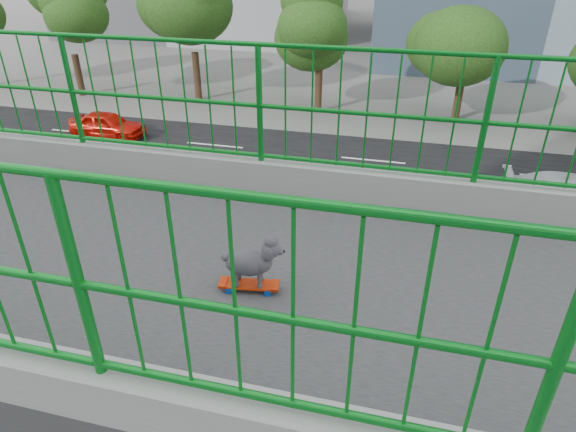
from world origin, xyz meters
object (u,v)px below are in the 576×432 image
(car_2, at_px, (299,206))
(car_3, at_px, (575,197))
(poodle, at_px, (252,261))
(skateboard, at_px, (249,285))
(car_4, at_px, (107,125))

(car_2, bearing_deg, car_3, -72.05)
(car_2, xyz_separation_m, car_3, (-3.20, 9.88, 0.02))
(poodle, height_order, car_3, poodle)
(poodle, bearing_deg, car_2, -177.21)
(poodle, xyz_separation_m, car_2, (-12.62, -2.52, -6.53))
(skateboard, xyz_separation_m, car_3, (-15.83, 7.38, -6.29))
(skateboard, relative_size, poodle, 1.00)
(car_4, bearing_deg, car_3, -98.41)
(skateboard, height_order, car_2, skateboard)
(car_2, distance_m, car_4, 13.39)
(poodle, relative_size, car_2, 0.09)
(poodle, distance_m, car_2, 14.43)
(car_2, relative_size, car_3, 1.01)
(poodle, bearing_deg, skateboard, -90.00)
(poodle, bearing_deg, car_4, -151.59)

